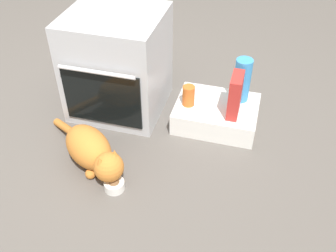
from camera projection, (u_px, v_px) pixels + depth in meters
name	position (u px, v px, depth m)	size (l,w,h in m)	color
ground	(105.00, 139.00, 2.54)	(8.00, 8.00, 0.00)	#56514C
oven	(118.00, 64.00, 2.59)	(0.61, 0.62, 0.70)	#B7BABF
pantry_cabinet	(216.00, 114.00, 2.61)	(0.54, 0.42, 0.15)	white
food_bowl	(114.00, 185.00, 2.19)	(0.12, 0.12, 0.08)	white
cat	(92.00, 151.00, 2.26)	(0.66, 0.51, 0.25)	#C6752D
water_bottle	(242.00, 80.00, 2.52)	(0.11, 0.11, 0.30)	#388CD1
sauce_jar	(189.00, 96.00, 2.52)	(0.08, 0.08, 0.14)	#D16023
cereal_box	(235.00, 95.00, 2.41)	(0.07, 0.18, 0.28)	#B72D28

